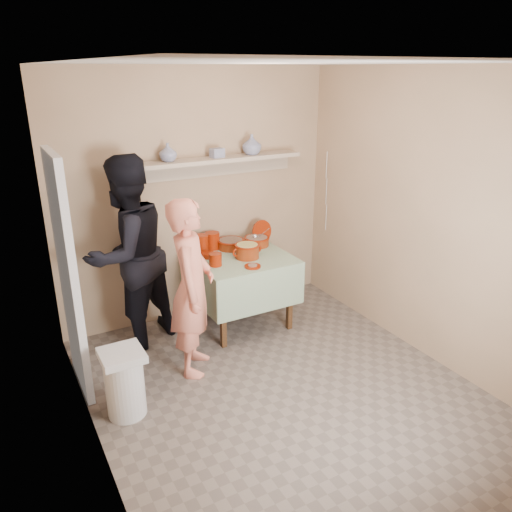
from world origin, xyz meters
TOP-DOWN VIEW (x-y plane):
  - ground at (0.00, 0.00)m, footprint 3.50×3.50m
  - tile_panel at (-1.46, 0.95)m, footprint 0.06×0.70m
  - plate_stack_a at (-0.05, 1.56)m, footprint 0.14×0.14m
  - plate_stack_b at (0.10, 1.61)m, footprint 0.15×0.15m
  - bowl_stack at (-0.08, 1.15)m, footprint 0.13×0.13m
  - empty_bowl at (-0.05, 1.40)m, footprint 0.15×0.15m
  - propped_lid at (0.67, 1.56)m, footprint 0.25×0.09m
  - vase_right at (0.58, 1.61)m, footprint 0.21×0.21m
  - vase_left at (-0.33, 1.64)m, footprint 0.23×0.23m
  - ceramic_box at (0.18, 1.61)m, footprint 0.15×0.12m
  - person_cook at (-0.51, 0.70)m, footprint 0.62×0.69m
  - person_helper at (-0.86, 1.42)m, footprint 1.12×1.03m
  - room_shell at (0.00, 0.00)m, footprint 3.04×3.54m
  - serving_table at (0.25, 1.28)m, footprint 0.97×0.97m
  - cazuela_meat_a at (0.27, 1.52)m, footprint 0.30×0.30m
  - cazuela_meat_b at (0.56, 1.46)m, footprint 0.28×0.28m
  - ladle at (0.53, 1.45)m, footprint 0.08×0.26m
  - cazuela_rice at (0.29, 1.19)m, footprint 0.33×0.25m
  - front_plate at (0.21, 0.93)m, footprint 0.16×0.16m
  - wall_shelf at (0.20, 1.65)m, footprint 1.80×0.25m
  - trash_bin at (-1.23, 0.35)m, footprint 0.32×0.32m
  - electrical_cord at (1.47, 1.48)m, footprint 0.01×0.05m

SIDE VIEW (x-z plane):
  - ground at x=0.00m, z-range 0.00..0.00m
  - trash_bin at x=-1.23m, z-range 0.00..0.56m
  - serving_table at x=0.25m, z-range 0.26..1.02m
  - front_plate at x=0.21m, z-range 0.76..0.78m
  - empty_bowl at x=-0.05m, z-range 0.76..0.81m
  - person_cook at x=-0.51m, z-range 0.00..1.59m
  - cazuela_meat_a at x=0.27m, z-range 0.77..0.87m
  - cazuela_meat_b at x=0.56m, z-range 0.77..0.87m
  - bowl_stack at x=-0.08m, z-range 0.76..0.89m
  - cazuela_rice at x=0.29m, z-range 0.77..0.92m
  - plate_stack_b at x=0.10m, z-range 0.76..0.94m
  - plate_stack_a at x=-0.05m, z-range 0.76..0.95m
  - ladle at x=0.53m, z-range 0.78..0.97m
  - propped_lid at x=0.67m, z-range 0.76..1.00m
  - person_helper at x=-0.86m, z-range 0.00..1.86m
  - tile_panel at x=-1.46m, z-range 0.00..2.00m
  - electrical_cord at x=1.47m, z-range 0.80..1.70m
  - room_shell at x=0.00m, z-range 0.30..2.92m
  - wall_shelf at x=0.20m, z-range 1.57..1.78m
  - ceramic_box at x=0.18m, z-range 1.72..1.81m
  - vase_left at x=-0.33m, z-range 1.72..1.90m
  - vase_right at x=0.58m, z-range 1.72..1.93m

